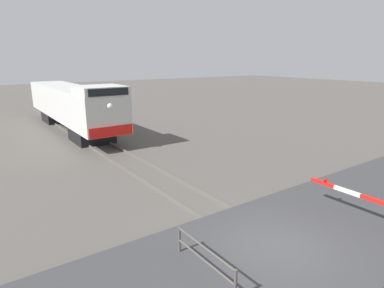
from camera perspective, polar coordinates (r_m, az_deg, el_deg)
name	(u,v)px	position (r m, az deg, el deg)	size (l,w,h in m)	color
ground_plane	(275,251)	(10.85, 14.32, -17.66)	(160.00, 160.00, 0.00)	#514C47
rail_track_left	(259,257)	(10.35, 11.60, -18.74)	(0.08, 80.00, 0.15)	#59544C
rail_track_right	(291,242)	(11.30, 16.83, -16.00)	(0.08, 80.00, 0.15)	#59544C
road_surface	(275,249)	(10.81, 14.35, -17.31)	(36.00, 5.62, 0.16)	#38383A
locomotive	(72,105)	(28.41, -20.25, 6.49)	(2.92, 17.38, 4.08)	black
guard_railing	(204,257)	(9.17, 2.17, -19.15)	(0.08, 2.52, 0.95)	#4C4742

